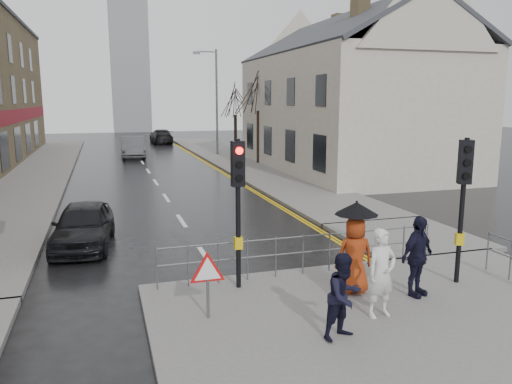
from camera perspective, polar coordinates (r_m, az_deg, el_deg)
ground at (r=11.49m, az=-2.71°, el=-11.88°), size 120.00×120.00×0.00m
near_pavement at (r=9.81m, az=20.93°, el=-16.26°), size 10.00×9.00×0.14m
left_pavement at (r=33.80m, az=-23.57°, el=2.32°), size 4.00×44.00×0.14m
right_pavement at (r=36.71m, az=-2.61°, el=3.77°), size 4.00×40.00×0.14m
pavement_bridge_right at (r=16.69m, az=16.77°, el=-4.90°), size 4.00×4.20×0.14m
building_right_cream at (r=31.85m, az=10.40°, el=11.08°), size 9.00×16.40×10.10m
church_tower at (r=72.56m, az=-14.24°, el=13.86°), size 5.00×5.00×18.00m
traffic_signal_near_left at (r=11.03m, az=-2.07°, el=0.50°), size 0.28×0.27×3.40m
traffic_signal_near_right at (r=12.29m, az=22.64°, el=0.72°), size 0.34×0.33×3.40m
guard_railing_front at (r=12.33m, az=5.41°, el=-6.11°), size 7.14×0.04×1.00m
warning_sign at (r=9.85m, az=-5.56°, el=-9.32°), size 0.80×0.07×1.35m
street_lamp at (r=39.22m, az=-4.77°, el=10.97°), size 1.83×0.25×8.00m
tree_near at (r=33.85m, az=0.29°, el=11.81°), size 2.40×2.40×6.58m
tree_far at (r=41.67m, az=-2.39°, el=10.58°), size 2.40×2.40×5.64m
pedestrian_a at (r=10.19m, az=14.15°, el=-8.98°), size 0.70×0.51×1.78m
pedestrian_b at (r=9.21m, az=10.04°, el=-11.64°), size 0.92×0.81×1.58m
pedestrian_with_umbrella at (r=11.20m, az=11.27°, el=-5.84°), size 0.96×0.96×2.06m
pedestrian_d at (r=11.44m, az=17.95°, el=-7.02°), size 1.13×0.80×1.78m
car_parked at (r=15.82m, az=-19.14°, el=-3.60°), size 2.01×4.12×1.35m
car_mid at (r=39.36m, az=-13.90°, el=5.01°), size 1.76×4.89×1.61m
car_far at (r=51.58m, az=-10.78°, el=6.27°), size 2.04×4.95×1.43m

